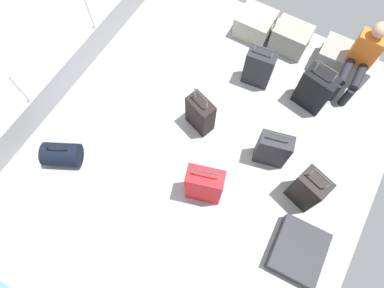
% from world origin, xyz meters
% --- Properties ---
extents(ground_plane, '(4.40, 5.20, 0.06)m').
position_xyz_m(ground_plane, '(0.00, 0.00, -0.03)').
color(ground_plane, '#939699').
extents(gunwale_port, '(0.06, 5.20, 0.45)m').
position_xyz_m(gunwale_port, '(-2.17, 0.00, 0.23)').
color(gunwale_port, '#939699').
rests_on(gunwale_port, ground_plane).
extents(railing_port, '(0.04, 4.20, 1.02)m').
position_xyz_m(railing_port, '(-2.17, 0.00, 0.78)').
color(railing_port, silver).
rests_on(railing_port, ground_plane).
extents(sea_wake, '(12.00, 12.00, 0.01)m').
position_xyz_m(sea_wake, '(-3.60, 0.00, -0.34)').
color(sea_wake, '#598C9E').
rests_on(sea_wake, ground_plane).
extents(cargo_crate_0, '(0.56, 0.49, 0.36)m').
position_xyz_m(cargo_crate_0, '(-0.30, 2.14, 0.18)').
color(cargo_crate_0, '#9E9989').
rests_on(cargo_crate_0, ground_plane).
extents(cargo_crate_1, '(0.56, 0.40, 0.40)m').
position_xyz_m(cargo_crate_1, '(0.28, 2.13, 0.20)').
color(cargo_crate_1, gray).
rests_on(cargo_crate_1, ground_plane).
extents(cargo_crate_2, '(0.63, 0.46, 0.37)m').
position_xyz_m(cargo_crate_2, '(1.04, 2.17, 0.18)').
color(cargo_crate_2, gray).
rests_on(cargo_crate_2, ground_plane).
extents(cargo_crate_3, '(0.52, 0.41, 0.35)m').
position_xyz_m(cargo_crate_3, '(1.27, 2.16, 0.18)').
color(cargo_crate_3, '#9E9989').
rests_on(cargo_crate_3, ground_plane).
extents(passenger_seated, '(0.34, 0.66, 1.05)m').
position_xyz_m(passenger_seated, '(1.27, 1.98, 0.54)').
color(passenger_seated, orange).
rests_on(passenger_seated, ground_plane).
extents(suitcase_0, '(0.41, 0.32, 0.78)m').
position_xyz_m(suitcase_0, '(-0.23, 0.31, 0.29)').
color(suitcase_0, black).
rests_on(suitcase_0, ground_plane).
extents(suitcase_1, '(0.43, 0.29, 0.74)m').
position_xyz_m(suitcase_1, '(0.80, 0.32, 0.30)').
color(suitcase_1, black).
rests_on(suitcase_1, ground_plane).
extents(suitcase_2, '(0.41, 0.25, 0.74)m').
position_xyz_m(suitcase_2, '(0.12, 1.34, 0.31)').
color(suitcase_2, black).
rests_on(suitcase_2, ground_plane).
extents(suitcase_3, '(0.41, 0.34, 0.84)m').
position_xyz_m(suitcase_3, '(1.37, 0.06, 0.33)').
color(suitcase_3, black).
rests_on(suitcase_3, ground_plane).
extents(suitcase_4, '(0.59, 0.68, 0.22)m').
position_xyz_m(suitcase_4, '(1.59, -0.60, 0.11)').
color(suitcase_4, black).
rests_on(suitcase_4, ground_plane).
extents(suitcase_5, '(0.47, 0.32, 0.84)m').
position_xyz_m(suitcase_5, '(0.93, 1.38, 0.32)').
color(suitcase_5, black).
rests_on(suitcase_5, ground_plane).
extents(suitcase_6, '(0.47, 0.33, 0.85)m').
position_xyz_m(suitcase_6, '(0.29, -0.52, 0.36)').
color(suitcase_6, red).
rests_on(suitcase_6, ground_plane).
extents(duffel_bag, '(0.56, 0.48, 0.44)m').
position_xyz_m(duffel_bag, '(-1.52, -1.03, 0.15)').
color(duffel_bag, black).
rests_on(duffel_bag, ground_plane).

